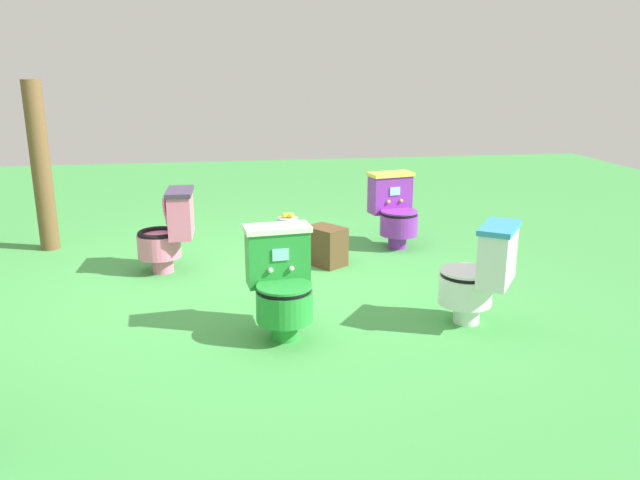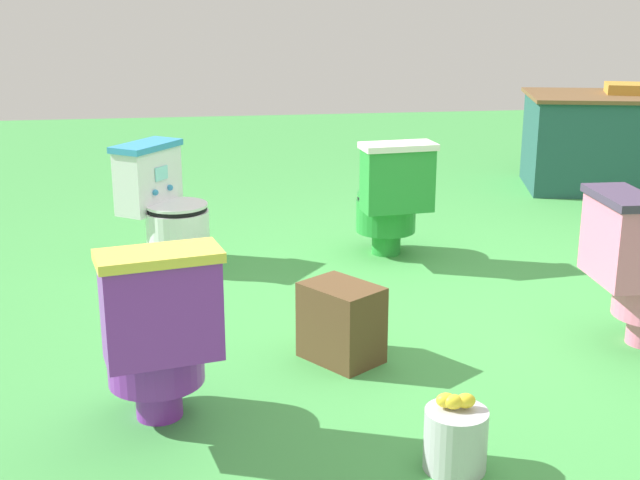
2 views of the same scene
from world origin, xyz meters
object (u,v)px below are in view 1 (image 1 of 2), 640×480
(small_crate, at_px, (326,246))
(toilet_pink, at_px, (169,230))
(toilet_white, at_px, (480,274))
(toilet_purple, at_px, (395,210))
(toilet_green, at_px, (281,282))
(wooden_post, at_px, (41,167))
(lemon_bucket, at_px, (288,227))

(small_crate, bearing_deg, toilet_pink, -0.76)
(toilet_white, relative_size, toilet_purple, 1.00)
(toilet_purple, bearing_deg, toilet_green, 43.55)
(toilet_pink, bearing_deg, toilet_purple, -75.99)
(toilet_green, xyz_separation_m, small_crate, (-0.54, -1.45, -0.19))
(toilet_green, bearing_deg, small_crate, -116.66)
(small_crate, bearing_deg, toilet_purple, -147.65)
(toilet_purple, relative_size, small_crate, 2.07)
(toilet_white, xyz_separation_m, wooden_post, (3.41, -2.42, 0.44))
(toilet_green, height_order, small_crate, toilet_green)
(toilet_white, xyz_separation_m, lemon_bucket, (1.06, -2.44, -0.25))
(toilet_white, height_order, lemon_bucket, toilet_white)
(toilet_pink, xyz_separation_m, toilet_green, (-0.83, 1.47, -0.00))
(toilet_pink, xyz_separation_m, toilet_purple, (-2.14, -0.47, -0.00))
(toilet_purple, relative_size, wooden_post, 0.45)
(toilet_pink, distance_m, wooden_post, 1.59)
(toilet_white, distance_m, wooden_post, 4.21)
(toilet_white, relative_size, small_crate, 2.07)
(toilet_pink, height_order, toilet_purple, same)
(toilet_white, bearing_deg, wooden_post, 90.15)
(toilet_pink, relative_size, toilet_purple, 1.00)
(toilet_pink, distance_m, small_crate, 1.38)
(toilet_green, height_order, wooden_post, wooden_post)
(wooden_post, bearing_deg, toilet_green, 130.82)
(lemon_bucket, bearing_deg, small_crate, 104.44)
(toilet_white, relative_size, wooden_post, 0.45)
(toilet_green, bearing_deg, lemon_bucket, -103.28)
(toilet_purple, height_order, toilet_green, same)
(wooden_post, relative_size, lemon_bucket, 5.87)
(toilet_white, xyz_separation_m, toilet_green, (1.36, -0.04, 0.00))
(small_crate, bearing_deg, lemon_bucket, -75.56)
(toilet_green, distance_m, wooden_post, 3.18)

